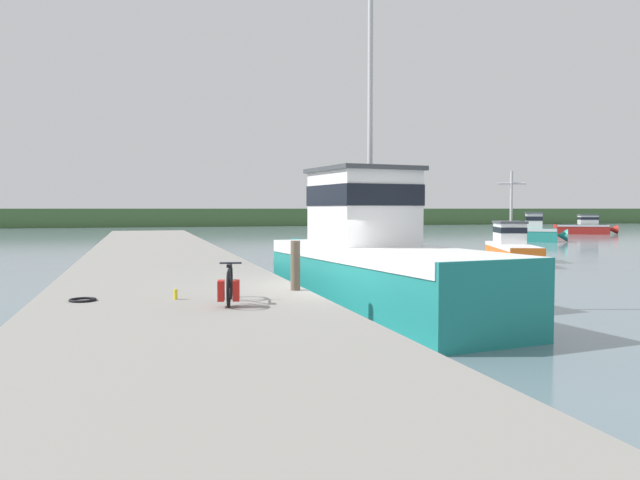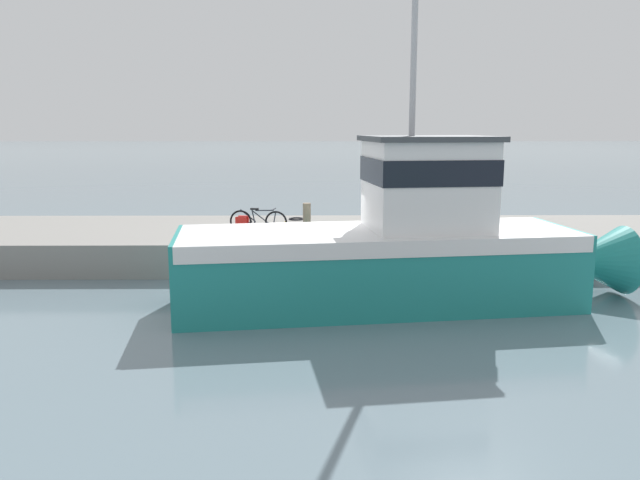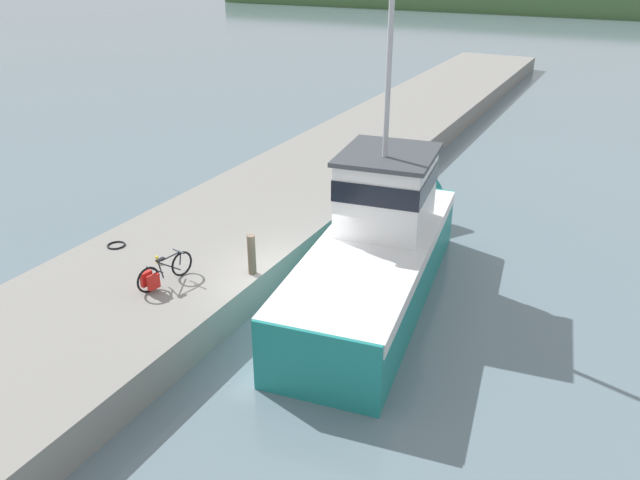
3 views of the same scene
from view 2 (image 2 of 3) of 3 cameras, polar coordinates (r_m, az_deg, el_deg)
ground_plane at (r=16.51m, az=-0.79°, el=-4.14°), size 320.00×320.00×0.00m
dock_pier at (r=19.84m, az=-0.75°, el=-0.27°), size 5.74×80.00×0.95m
fishing_boat_main at (r=14.59m, az=7.45°, el=-0.44°), size 4.06×11.01×11.35m
bicycle_touring at (r=18.93m, az=-6.13°, el=1.69°), size 0.62×1.77×0.76m
mooring_post at (r=17.11m, az=-1.21°, el=1.54°), size 0.22×0.22×1.12m
hose_coil at (r=21.61m, az=-2.17°, el=1.95°), size 0.53×0.53×0.05m
water_bottle_by_bike at (r=19.84m, az=-3.14°, el=1.42°), size 0.08×0.08×0.21m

